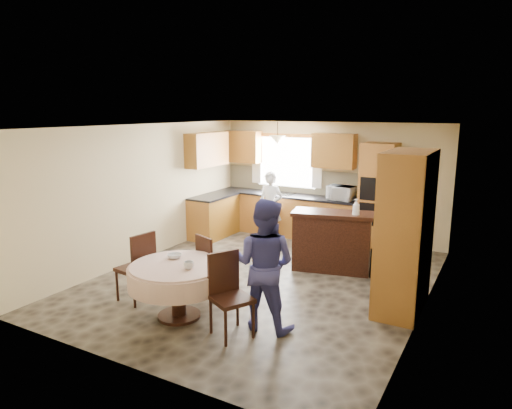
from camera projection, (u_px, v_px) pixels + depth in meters
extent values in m
cube|color=brown|center=(263.00, 280.00, 7.53)|extent=(5.00, 6.00, 0.01)
cube|color=white|center=(263.00, 126.00, 7.01)|extent=(5.00, 6.00, 0.01)
cube|color=tan|center=(329.00, 181.00, 9.84)|extent=(5.00, 0.02, 2.50)
cube|color=tan|center=(126.00, 258.00, 4.71)|extent=(5.00, 0.02, 2.50)
cube|color=tan|center=(145.00, 192.00, 8.46)|extent=(0.02, 6.00, 2.50)
cube|color=tan|center=(428.00, 225.00, 6.08)|extent=(0.02, 6.00, 2.50)
cube|color=white|center=(287.00, 162.00, 10.22)|extent=(1.40, 0.03, 1.10)
cube|color=white|center=(257.00, 158.00, 10.53)|extent=(0.22, 0.02, 1.15)
cube|color=white|center=(317.00, 162.00, 9.81)|extent=(0.22, 0.02, 1.15)
cube|color=#C77735|center=(287.00, 215.00, 10.15)|extent=(3.30, 0.60, 0.88)
cube|color=black|center=(287.00, 195.00, 10.06)|extent=(3.30, 0.64, 0.04)
cube|color=#C77735|center=(214.00, 217.00, 10.02)|extent=(0.60, 1.20, 0.88)
cube|color=black|center=(213.00, 196.00, 9.93)|extent=(0.64, 1.20, 0.04)
cube|color=beige|center=(293.00, 181.00, 10.25)|extent=(3.30, 0.02, 0.55)
cube|color=#AA682A|center=(243.00, 147.00, 10.54)|extent=(0.85, 0.33, 0.72)
cube|color=#AA682A|center=(334.00, 151.00, 9.49)|extent=(0.90, 0.33, 0.72)
cube|color=#AA682A|center=(207.00, 150.00, 9.79)|extent=(0.33, 1.20, 0.72)
cube|color=#C77735|center=(378.00, 196.00, 9.06)|extent=(0.66, 0.62, 2.12)
cube|color=black|center=(374.00, 189.00, 8.75)|extent=(0.56, 0.01, 0.45)
cube|color=black|center=(373.00, 215.00, 8.86)|extent=(0.56, 0.01, 0.45)
cone|color=beige|center=(277.00, 140.00, 9.71)|extent=(0.36, 0.36, 0.18)
cube|color=#371A0F|center=(332.00, 243.00, 7.90)|extent=(1.45, 0.85, 0.97)
cube|color=black|center=(383.00, 264.00, 7.56)|extent=(0.40, 0.31, 0.50)
cube|color=#C77735|center=(405.00, 232.00, 6.22)|extent=(0.58, 1.16, 2.22)
cylinder|color=#371A0F|center=(178.00, 293.00, 6.11)|extent=(0.19, 0.19, 0.68)
cylinder|color=#371A0F|center=(179.00, 315.00, 6.18)|extent=(0.58, 0.58, 0.04)
cylinder|color=beige|center=(177.00, 266.00, 6.04)|extent=(1.25, 1.25, 0.05)
cylinder|color=beige|center=(178.00, 276.00, 6.06)|extent=(1.31, 1.31, 0.27)
cube|color=#371A0F|center=(135.00, 269.00, 6.64)|extent=(0.51, 0.51, 0.05)
cube|color=#371A0F|center=(144.00, 252.00, 6.46)|extent=(0.10, 0.43, 0.54)
cylinder|color=#371A0F|center=(117.00, 287.00, 6.62)|extent=(0.04, 0.04, 0.46)
cylinder|color=#371A0F|center=(137.00, 292.00, 6.44)|extent=(0.04, 0.04, 0.46)
cylinder|color=#371A0F|center=(136.00, 278.00, 6.95)|extent=(0.04, 0.04, 0.46)
cylinder|color=#371A0F|center=(155.00, 283.00, 6.77)|extent=(0.04, 0.04, 0.46)
cube|color=#371A0F|center=(215.00, 267.00, 6.80)|extent=(0.54, 0.54, 0.05)
cube|color=#371A0F|center=(204.00, 253.00, 6.63)|extent=(0.38, 0.18, 0.49)
cylinder|color=#371A0F|center=(199.00, 284.00, 6.78)|extent=(0.04, 0.04, 0.43)
cylinder|color=#371A0F|center=(219.00, 288.00, 6.61)|extent=(0.04, 0.04, 0.43)
cylinder|color=#371A0F|center=(212.00, 276.00, 7.09)|extent=(0.04, 0.04, 0.43)
cylinder|color=#371A0F|center=(232.00, 280.00, 6.92)|extent=(0.04, 0.04, 0.43)
cube|color=#371A0F|center=(232.00, 299.00, 5.58)|extent=(0.61, 0.61, 0.05)
cube|color=#371A0F|center=(223.00, 272.00, 5.69)|extent=(0.24, 0.40, 0.53)
cylinder|color=#371A0F|center=(210.00, 321.00, 5.56)|extent=(0.04, 0.04, 0.46)
cylinder|color=#371A0F|center=(237.00, 328.00, 5.38)|extent=(0.04, 0.04, 0.46)
cylinder|color=#371A0F|center=(227.00, 309.00, 5.89)|extent=(0.04, 0.04, 0.46)
cylinder|color=#371A0F|center=(253.00, 315.00, 5.70)|extent=(0.04, 0.04, 0.46)
cube|color=gold|center=(431.00, 185.00, 6.15)|extent=(0.05, 0.62, 0.52)
cube|color=silver|center=(429.00, 185.00, 6.16)|extent=(0.01, 0.52, 0.41)
imported|color=silver|center=(341.00, 193.00, 9.38)|extent=(0.57, 0.42, 0.30)
imported|color=silver|center=(270.00, 207.00, 9.60)|extent=(0.56, 0.38, 1.49)
imported|color=#3B3B82|center=(265.00, 265.00, 5.73)|extent=(0.86, 0.69, 1.69)
imported|color=#B2B2B2|center=(320.00, 213.00, 7.90)|extent=(0.26, 0.26, 0.05)
imported|color=silver|center=(356.00, 209.00, 7.57)|extent=(0.16, 0.16, 0.33)
imported|color=#B2B2B2|center=(189.00, 265.00, 5.84)|extent=(0.16, 0.16, 0.10)
imported|color=#B2B2B2|center=(174.00, 256.00, 6.27)|extent=(0.20, 0.20, 0.06)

